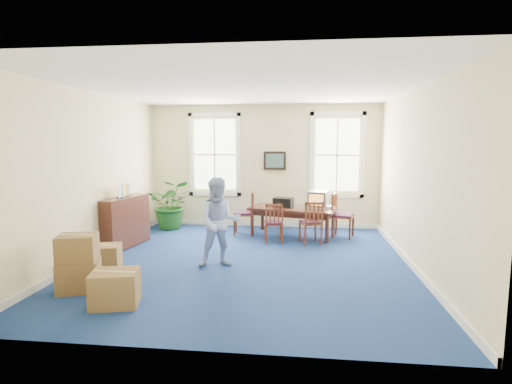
# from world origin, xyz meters

# --- Properties ---
(floor) EXTENTS (6.50, 6.50, 0.00)m
(floor) POSITION_xyz_m (0.00, 0.00, 0.00)
(floor) COLOR navy
(floor) RESTS_ON ground
(ceiling) EXTENTS (6.50, 6.50, 0.00)m
(ceiling) POSITION_xyz_m (0.00, 0.00, 3.20)
(ceiling) COLOR white
(ceiling) RESTS_ON ground
(wall_back) EXTENTS (6.50, 0.00, 6.50)m
(wall_back) POSITION_xyz_m (0.00, 3.25, 1.60)
(wall_back) COLOR beige
(wall_back) RESTS_ON ground
(wall_front) EXTENTS (6.50, 0.00, 6.50)m
(wall_front) POSITION_xyz_m (0.00, -3.25, 1.60)
(wall_front) COLOR beige
(wall_front) RESTS_ON ground
(wall_left) EXTENTS (0.00, 6.50, 6.50)m
(wall_left) POSITION_xyz_m (-3.00, 0.00, 1.60)
(wall_left) COLOR beige
(wall_left) RESTS_ON ground
(wall_right) EXTENTS (0.00, 6.50, 6.50)m
(wall_right) POSITION_xyz_m (3.00, 0.00, 1.60)
(wall_right) COLOR beige
(wall_right) RESTS_ON ground
(baseboard_back) EXTENTS (6.00, 0.04, 0.12)m
(baseboard_back) POSITION_xyz_m (0.00, 3.22, 0.06)
(baseboard_back) COLOR white
(baseboard_back) RESTS_ON ground
(baseboard_left) EXTENTS (0.04, 6.50, 0.12)m
(baseboard_left) POSITION_xyz_m (-2.97, 0.00, 0.06)
(baseboard_left) COLOR white
(baseboard_left) RESTS_ON ground
(baseboard_right) EXTENTS (0.04, 6.50, 0.12)m
(baseboard_right) POSITION_xyz_m (2.97, 0.00, 0.06)
(baseboard_right) COLOR white
(baseboard_right) RESTS_ON ground
(window_left) EXTENTS (1.40, 0.12, 2.20)m
(window_left) POSITION_xyz_m (-1.30, 3.23, 1.90)
(window_left) COLOR white
(window_left) RESTS_ON ground
(window_right) EXTENTS (1.40, 0.12, 2.20)m
(window_right) POSITION_xyz_m (1.90, 3.23, 1.90)
(window_right) COLOR white
(window_right) RESTS_ON ground
(wall_picture) EXTENTS (0.58, 0.06, 0.48)m
(wall_picture) POSITION_xyz_m (0.30, 3.20, 1.75)
(wall_picture) COLOR black
(wall_picture) RESTS_ON ground
(conference_table) EXTENTS (2.17, 1.40, 0.68)m
(conference_table) POSITION_xyz_m (0.80, 2.20, 0.34)
(conference_table) COLOR #432018
(conference_table) RESTS_ON ground
(crt_tv) EXTENTS (0.54, 0.57, 0.40)m
(crt_tv) POSITION_xyz_m (1.39, 2.25, 0.88)
(crt_tv) COLOR #B7B7BC
(crt_tv) RESTS_ON conference_table
(game_console) EXTENTS (0.26, 0.28, 0.06)m
(game_console) POSITION_xyz_m (1.67, 2.20, 0.71)
(game_console) COLOR white
(game_console) RESTS_ON conference_table
(equipment_bag) EXTENTS (0.51, 0.41, 0.23)m
(equipment_bag) POSITION_xyz_m (0.57, 2.25, 0.80)
(equipment_bag) COLOR black
(equipment_bag) RESTS_ON conference_table
(chair_near_left) EXTENTS (0.46, 0.46, 0.90)m
(chair_near_left) POSITION_xyz_m (0.39, 1.52, 0.45)
(chair_near_left) COLOR maroon
(chair_near_left) RESTS_ON ground
(chair_near_right) EXTENTS (0.55, 0.55, 0.96)m
(chair_near_right) POSITION_xyz_m (1.21, 1.52, 0.48)
(chair_near_right) COLOR maroon
(chair_near_right) RESTS_ON ground
(chair_end_left) EXTENTS (0.50, 0.50, 1.06)m
(chair_end_left) POSITION_xyz_m (-0.38, 2.20, 0.53)
(chair_end_left) COLOR maroon
(chair_end_left) RESTS_ON ground
(chair_end_right) EXTENTS (0.58, 0.58, 1.04)m
(chair_end_right) POSITION_xyz_m (1.99, 2.20, 0.52)
(chair_end_right) COLOR maroon
(chair_end_right) RESTS_ON ground
(man) EXTENTS (0.92, 0.79, 1.61)m
(man) POSITION_xyz_m (-0.45, -0.32, 0.81)
(man) COLOR #9DB4EC
(man) RESTS_ON ground
(credenza) EXTENTS (0.62, 1.39, 1.06)m
(credenza) POSITION_xyz_m (-2.75, 0.79, 0.53)
(credenza) COLOR #432018
(credenza) RESTS_ON ground
(brochure_rack) EXTENTS (0.15, 0.67, 0.29)m
(brochure_rack) POSITION_xyz_m (-2.73, 0.79, 1.20)
(brochure_rack) COLOR #99999E
(brochure_rack) RESTS_ON credenza
(potted_plant) EXTENTS (1.29, 1.17, 1.27)m
(potted_plant) POSITION_xyz_m (-2.33, 2.65, 0.64)
(potted_plant) COLOR #184C17
(potted_plant) RESTS_ON ground
(cardboard_boxes) EXTENTS (2.01, 2.01, 0.91)m
(cardboard_boxes) POSITION_xyz_m (-2.11, -1.61, 0.45)
(cardboard_boxes) COLOR brown
(cardboard_boxes) RESTS_ON ground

